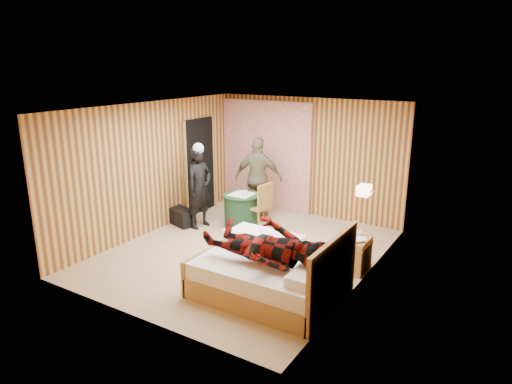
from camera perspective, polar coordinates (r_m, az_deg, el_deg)
The scene contains 23 objects.
floor at distance 8.04m, azimuth -1.48°, elevation -7.51°, with size 4.20×5.00×0.01m, color tan.
ceiling at distance 7.41m, azimuth -1.62°, elevation 10.52°, with size 4.20×5.00×0.01m, color white.
wall_back at distance 9.76m, azimuth 6.54°, elevation 4.33°, with size 4.20×0.02×2.50m, color #D9A753.
wall_left at distance 8.92m, azimuth -12.92°, elevation 2.92°, with size 0.02×5.00×2.50m, color #D9A753.
wall_right at distance 6.75m, azimuth 13.54°, elevation -1.30°, with size 0.02×5.00×2.50m, color #D9A753.
curtain at distance 10.17m, azimuth 1.25°, elevation 4.61°, with size 2.20×0.08×2.40m, color beige.
doorway at distance 9.96m, azimuth -7.06°, elevation 3.23°, with size 0.06×0.90×2.05m, color black.
wall_lamp at distance 7.20m, azimuth 13.38°, elevation 0.20°, with size 0.26×0.24×0.16m.
bed at distance 6.60m, azimuth 1.97°, elevation -10.12°, with size 1.97×1.52×1.05m.
nightstand at distance 7.45m, azimuth 12.26°, elevation -7.56°, with size 0.41×0.55×0.53m.
round_table at distance 9.14m, azimuth -1.77°, elevation -2.28°, with size 0.76×0.76×0.68m.
chair_far at distance 9.59m, azimuth 0.06°, elevation -0.15°, with size 0.55×0.55×0.93m.
chair_near at distance 8.88m, azimuth 0.59°, elevation -1.38°, with size 0.49×0.49×0.95m.
duffel_bag at distance 9.41m, azimuth -9.28°, elevation -3.06°, with size 0.59×0.32×0.34m, color black.
sneaker_left at distance 9.12m, azimuth 0.88°, elevation -4.20°, with size 0.26×0.11×0.12m, color white.
sneaker_right at distance 8.67m, azimuth -3.33°, elevation -5.25°, with size 0.30×0.12×0.13m, color white.
woman_standing at distance 9.05m, azimuth -7.07°, elevation 0.53°, with size 0.59×0.39×1.62m, color black.
man_at_table at distance 9.51m, azimuth 0.32°, elevation 1.73°, with size 1.01×0.42×1.72m, color #6D6549.
man_on_bed at distance 6.14m, azimuth 1.15°, elevation -5.52°, with size 1.77×0.67×0.86m, color maroon.
book_lower at distance 7.30m, azimuth 12.25°, elevation -5.76°, with size 0.17×0.22×0.02m, color white.
book_upper at distance 7.29m, azimuth 12.26°, elevation -5.62°, with size 0.16×0.22×0.02m, color white.
cup_nightstand at distance 7.45m, azimuth 12.74°, elevation -5.06°, with size 0.10×0.10×0.09m, color white.
cup_table at distance 8.94m, azimuth -1.43°, elevation -0.14°, with size 0.12×0.12×0.10m, color white.
Camera 1 is at (4.05, -6.16, 3.21)m, focal length 32.00 mm.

